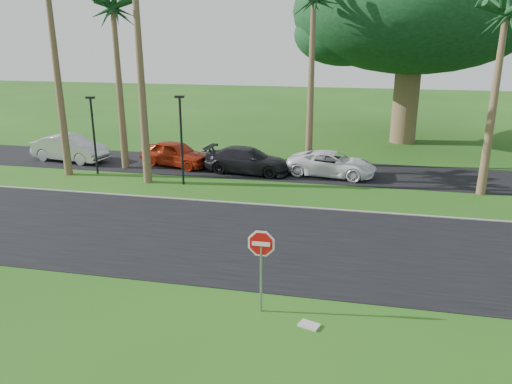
{
  "coord_description": "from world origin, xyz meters",
  "views": [
    {
      "loc": [
        2.97,
        -15.35,
        7.6
      ],
      "look_at": [
        -0.8,
        2.45,
        1.8
      ],
      "focal_mm": 35.0,
      "sensor_mm": 36.0,
      "label": 1
    }
  ],
  "objects_px": {
    "car_dark": "(248,161)",
    "car_silver": "(70,148)",
    "car_red": "(176,154)",
    "stop_sign_near": "(261,254)",
    "car_minivan": "(332,164)"
  },
  "relations": [
    {
      "from": "car_minivan",
      "to": "car_red",
      "type": "bearing_deg",
      "value": 96.82
    },
    {
      "from": "car_dark",
      "to": "car_minivan",
      "type": "height_order",
      "value": "car_dark"
    },
    {
      "from": "stop_sign_near",
      "to": "car_dark",
      "type": "xyz_separation_m",
      "value": [
        -3.68,
        14.43,
        -1.06
      ]
    },
    {
      "from": "car_red",
      "to": "stop_sign_near",
      "type": "bearing_deg",
      "value": -136.5
    },
    {
      "from": "car_silver",
      "to": "stop_sign_near",
      "type": "bearing_deg",
      "value": -125.72
    },
    {
      "from": "car_red",
      "to": "car_dark",
      "type": "bearing_deg",
      "value": -82.68
    },
    {
      "from": "car_silver",
      "to": "car_red",
      "type": "distance_m",
      "value": 6.87
    },
    {
      "from": "car_red",
      "to": "car_dark",
      "type": "xyz_separation_m",
      "value": [
        4.54,
        -0.6,
        -0.03
      ]
    },
    {
      "from": "stop_sign_near",
      "to": "car_red",
      "type": "height_order",
      "value": "stop_sign_near"
    },
    {
      "from": "car_silver",
      "to": "car_dark",
      "type": "bearing_deg",
      "value": -83.23
    },
    {
      "from": "stop_sign_near",
      "to": "car_dark",
      "type": "relative_size",
      "value": 0.53
    },
    {
      "from": "car_silver",
      "to": "car_dark",
      "type": "height_order",
      "value": "car_silver"
    },
    {
      "from": "car_dark",
      "to": "car_silver",
      "type": "bearing_deg",
      "value": 93.7
    },
    {
      "from": "stop_sign_near",
      "to": "car_dark",
      "type": "height_order",
      "value": "stop_sign_near"
    },
    {
      "from": "stop_sign_near",
      "to": "car_minivan",
      "type": "bearing_deg",
      "value": 86.0
    }
  ]
}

